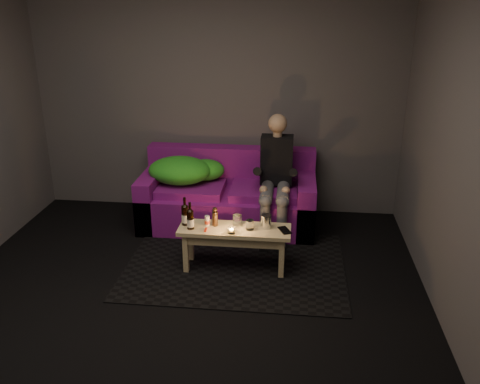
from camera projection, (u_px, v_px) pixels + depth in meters
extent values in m
plane|color=black|center=(175.00, 322.00, 3.86)|extent=(4.50, 4.50, 0.00)
plane|color=#555255|center=(217.00, 96.00, 5.46)|extent=(4.00, 0.00, 4.00)
plane|color=#555255|center=(478.00, 169.00, 3.18)|extent=(0.00, 4.50, 4.50)
cube|color=black|center=(235.00, 265.00, 4.65)|extent=(1.98, 1.44, 0.01)
cube|color=#73107D|center=(228.00, 208.00, 5.41)|extent=(1.82, 0.82, 0.38)
cube|color=#73107D|center=(232.00, 164.00, 5.55)|extent=(1.82, 0.20, 0.40)
cube|color=#73107D|center=(153.00, 197.00, 5.46)|extent=(0.18, 0.82, 0.56)
cube|color=#73107D|center=(306.00, 204.00, 5.29)|extent=(0.18, 0.82, 0.56)
cube|color=#73107D|center=(191.00, 189.00, 5.32)|extent=(0.68, 0.54, 0.09)
cube|color=#73107D|center=(264.00, 191.00, 5.24)|extent=(0.68, 0.54, 0.09)
ellipsoid|color=green|center=(180.00, 170.00, 5.31)|extent=(0.65, 0.51, 0.27)
ellipsoid|color=green|center=(206.00, 170.00, 5.41)|extent=(0.40, 0.33, 0.22)
ellipsoid|color=green|center=(164.00, 172.00, 5.45)|extent=(0.29, 0.24, 0.15)
cube|color=black|center=(277.00, 160.00, 5.20)|extent=(0.33, 0.20, 0.50)
sphere|color=tan|center=(278.00, 123.00, 5.06)|extent=(0.19, 0.19, 0.19)
cylinder|color=#484B52|center=(267.00, 193.00, 5.04)|extent=(0.13, 0.45, 0.13)
cylinder|color=#484B52|center=(283.00, 193.00, 5.02)|extent=(0.13, 0.45, 0.13)
cylinder|color=#484B52|center=(265.00, 225.00, 4.93)|extent=(0.10, 0.10, 0.46)
cylinder|color=#484B52|center=(282.00, 225.00, 4.91)|extent=(0.10, 0.10, 0.46)
cube|color=black|center=(264.00, 246.00, 4.96)|extent=(0.08, 0.20, 0.05)
cube|color=black|center=(281.00, 247.00, 4.94)|extent=(0.08, 0.20, 0.05)
cube|color=tan|center=(235.00, 230.00, 4.47)|extent=(0.99, 0.32, 0.04)
cube|color=tan|center=(235.00, 236.00, 4.49)|extent=(0.86, 0.25, 0.09)
cube|color=tan|center=(186.00, 254.00, 4.48)|extent=(0.05, 0.05, 0.37)
cube|color=tan|center=(191.00, 242.00, 4.69)|extent=(0.05, 0.05, 0.37)
cube|color=tan|center=(281.00, 259.00, 4.39)|extent=(0.05, 0.05, 0.37)
cube|color=tan|center=(282.00, 247.00, 4.60)|extent=(0.05, 0.05, 0.37)
cylinder|color=black|center=(185.00, 216.00, 4.49)|extent=(0.06, 0.06, 0.18)
cylinder|color=white|center=(185.00, 218.00, 4.50)|extent=(0.07, 0.07, 0.07)
cone|color=black|center=(185.00, 205.00, 4.46)|extent=(0.06, 0.06, 0.03)
cylinder|color=black|center=(185.00, 202.00, 4.45)|extent=(0.02, 0.02, 0.08)
cylinder|color=black|center=(190.00, 220.00, 4.41)|extent=(0.06, 0.06, 0.17)
cylinder|color=white|center=(190.00, 223.00, 4.42)|extent=(0.06, 0.06, 0.07)
cone|color=black|center=(190.00, 210.00, 4.38)|extent=(0.06, 0.06, 0.03)
cylinder|color=black|center=(190.00, 207.00, 4.37)|extent=(0.02, 0.02, 0.08)
cylinder|color=silver|center=(207.00, 221.00, 4.49)|extent=(0.05, 0.05, 0.09)
cylinder|color=black|center=(215.00, 219.00, 4.48)|extent=(0.07, 0.07, 0.13)
cylinder|color=white|center=(237.00, 220.00, 4.50)|extent=(0.10, 0.10, 0.09)
cylinder|color=white|center=(231.00, 231.00, 4.35)|extent=(0.06, 0.06, 0.05)
sphere|color=orange|center=(231.00, 229.00, 4.35)|extent=(0.02, 0.02, 0.02)
cylinder|color=white|center=(250.00, 225.00, 4.42)|extent=(0.09, 0.09, 0.09)
cylinder|color=silver|center=(266.00, 221.00, 4.44)|extent=(0.12, 0.12, 0.12)
cube|color=black|center=(285.00, 230.00, 4.41)|extent=(0.13, 0.17, 0.01)
cube|color=red|center=(206.00, 230.00, 4.41)|extent=(0.02, 0.07, 0.01)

